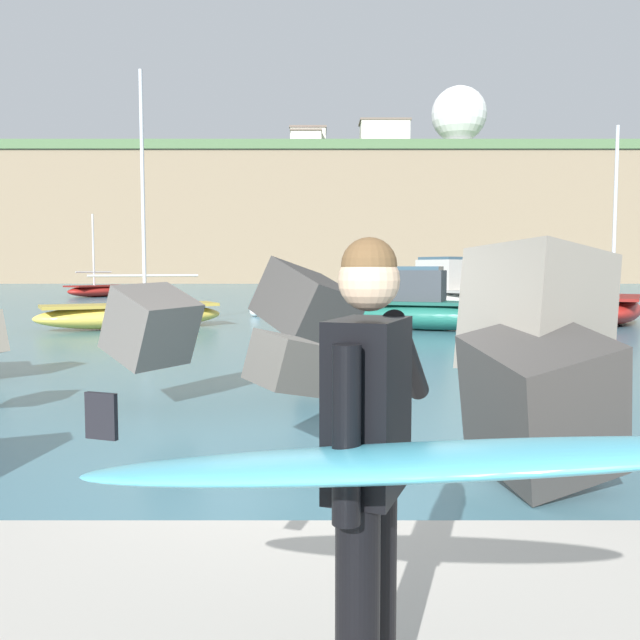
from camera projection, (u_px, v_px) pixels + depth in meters
The scene contains 15 objects.
ground_plane at pixel (302, 473), 6.26m from camera, with size 400.00×400.00×0.00m, color #42707F.
surfer_with_board at pixel (370, 462), 2.19m from camera, with size 2.09×1.46×1.78m.
boat_near_centre at pixel (434, 295), 28.89m from camera, with size 5.41×6.22×2.41m.
boat_near_right at pixel (427, 310), 20.89m from camera, with size 6.40×3.69×1.98m.
boat_mid_centre at pixel (613, 308), 23.27m from camera, with size 3.84×5.27×6.72m.
boat_mid_right at pixel (489, 285), 48.19m from camera, with size 4.28×6.09×2.43m.
boat_far_left at pixel (99, 290), 45.39m from camera, with size 4.28×4.90×5.56m.
boat_far_centre at pixel (132, 314), 21.32m from camera, with size 5.96×4.10×8.13m.
mooring_buoy_inner at pixel (256, 311), 26.64m from camera, with size 0.44×0.44×0.44m.
mooring_buoy_middle at pixel (335, 317), 23.37m from camera, with size 0.44×0.44×0.44m.
headland_bluff at pixel (349, 221), 99.91m from camera, with size 99.02×31.21×18.13m.
radar_dome at pixel (460, 118), 98.95m from camera, with size 8.14×8.14×10.64m.
station_building_west at pixel (307, 148), 102.74m from camera, with size 4.80×7.12×4.51m.
station_building_central at pixel (309, 147), 105.40m from camera, with size 5.70×6.43×5.64m.
station_building_east at pixel (385, 140), 99.60m from camera, with size 7.47×4.89×5.66m.
Camera 1 is at (0.18, -6.13, 1.91)m, focal length 37.60 mm.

